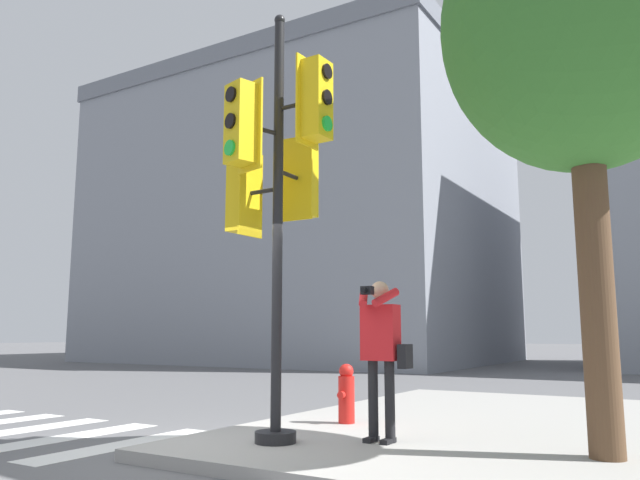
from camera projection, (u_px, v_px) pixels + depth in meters
name	position (u px, v px, depth m)	size (l,w,h in m)	color
ground_plane	(186.00, 459.00, 6.45)	(160.00, 160.00, 0.00)	#5B5B5E
sidewalk_corner	(599.00, 434.00, 7.62)	(8.00, 8.00, 0.13)	#9E9B96
traffic_signal_pole	(276.00, 176.00, 7.10)	(1.37, 1.36, 4.89)	black
person_photographer	(381.00, 344.00, 6.85)	(0.58, 0.54, 1.73)	black
street_tree	(579.00, 27.00, 6.42)	(2.82, 2.82, 5.88)	brown
fire_hydrant	(346.00, 394.00, 8.16)	(0.21, 0.27, 0.76)	red
building_left	(304.00, 223.00, 30.90)	(18.07, 13.40, 13.41)	gray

